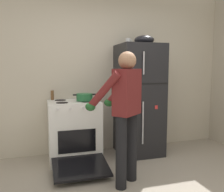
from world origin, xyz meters
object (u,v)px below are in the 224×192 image
(refrigerator, at_px, (139,100))
(coffee_mug, at_px, (128,41))
(person_cook, at_px, (124,106))
(pepper_mill, at_px, (52,95))
(red_pot, at_px, (84,97))
(stove_range, at_px, (74,131))
(mixing_bowl, at_px, (144,40))

(refrigerator, height_order, coffee_mug, coffee_mug)
(person_cook, relative_size, pepper_mill, 10.96)
(refrigerator, bearing_deg, red_pot, -176.87)
(stove_range, xyz_separation_m, pepper_mill, (-0.30, 0.22, 0.54))
(refrigerator, bearing_deg, stove_range, -179.06)
(pepper_mill, relative_size, mixing_bowl, 0.46)
(person_cook, distance_m, coffee_mug, 1.40)
(person_cook, xyz_separation_m, mixing_bowl, (0.67, 0.95, 0.90))
(refrigerator, bearing_deg, pepper_mill, 171.68)
(refrigerator, xyz_separation_m, person_cook, (-0.59, -0.95, 0.06))
(coffee_mug, xyz_separation_m, pepper_mill, (-1.19, 0.15, -0.84))
(refrigerator, distance_m, mixing_bowl, 0.97)
(pepper_mill, bearing_deg, refrigerator, -8.32)
(stove_range, relative_size, red_pot, 3.55)
(refrigerator, bearing_deg, mixing_bowl, 0.21)
(refrigerator, relative_size, stove_range, 1.46)
(red_pot, height_order, pepper_mill, pepper_mill)
(coffee_mug, distance_m, mixing_bowl, 0.26)
(person_cook, bearing_deg, refrigerator, 58.12)
(person_cook, xyz_separation_m, pepper_mill, (-0.78, 1.15, 0.04))
(pepper_mill, bearing_deg, coffee_mug, -7.17)
(stove_range, xyz_separation_m, person_cook, (0.48, -0.94, 0.51))
(red_pot, bearing_deg, person_cook, -70.73)
(refrigerator, height_order, red_pot, refrigerator)
(red_pot, bearing_deg, stove_range, 168.65)
(stove_range, height_order, coffee_mug, coffee_mug)
(coffee_mug, relative_size, mixing_bowl, 0.35)
(person_cook, bearing_deg, red_pot, 109.27)
(coffee_mug, distance_m, pepper_mill, 1.47)
(red_pot, bearing_deg, pepper_mill, 151.48)
(refrigerator, relative_size, person_cook, 1.12)
(stove_range, bearing_deg, mixing_bowl, 0.89)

